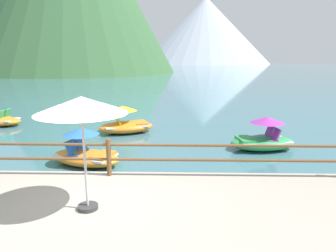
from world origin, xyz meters
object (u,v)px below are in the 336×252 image
at_px(pedal_boat_1, 85,153).
at_px(pedal_boat_2, 263,139).
at_px(beach_umbrella, 81,107).
at_px(pedal_boat_0, 126,124).

bearing_deg(pedal_boat_1, pedal_boat_2, 16.32).
distance_m(pedal_boat_1, pedal_boat_2, 6.28).
xyz_separation_m(beach_umbrella, pedal_boat_2, (4.93, 5.36, -2.05)).
bearing_deg(pedal_boat_0, pedal_boat_1, -98.44).
bearing_deg(beach_umbrella, pedal_boat_0, 93.62).
relative_size(pedal_boat_1, pedal_boat_2, 1.00).
bearing_deg(pedal_boat_1, beach_umbrella, -72.96).
xyz_separation_m(beach_umbrella, pedal_boat_1, (-1.10, 3.60, -2.07)).
bearing_deg(beach_umbrella, pedal_boat_1, 107.04).
bearing_deg(pedal_boat_2, pedal_boat_0, 156.40).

